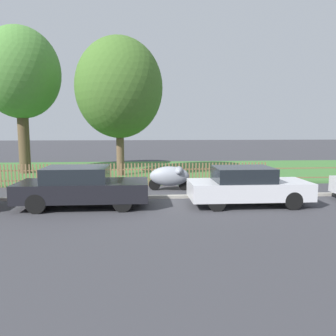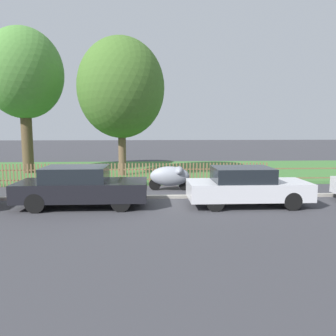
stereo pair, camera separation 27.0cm
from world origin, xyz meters
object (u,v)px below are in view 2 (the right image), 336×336
at_px(tree_behind_motorcycle, 121,88).
at_px(parked_car_red_compact, 246,186).
at_px(parked_car_navy_estate, 81,186).
at_px(tree_nearest_kerb, 24,74).
at_px(covered_motorcycle, 171,176).

bearing_deg(tree_behind_motorcycle, parked_car_red_compact, -57.01).
bearing_deg(parked_car_red_compact, tree_behind_motorcycle, 123.04).
relative_size(parked_car_navy_estate, parked_car_red_compact, 1.06).
height_order(tree_nearest_kerb, tree_behind_motorcycle, tree_nearest_kerb).
distance_m(parked_car_red_compact, tree_nearest_kerb, 15.34).
relative_size(parked_car_red_compact, covered_motorcycle, 2.29).
bearing_deg(parked_car_navy_estate, tree_nearest_kerb, 119.25).
xyz_separation_m(parked_car_navy_estate, parked_car_red_compact, (5.92, -0.15, -0.03)).
distance_m(parked_car_navy_estate, tree_behind_motorcycle, 8.88).
relative_size(parked_car_navy_estate, tree_nearest_kerb, 0.52).
bearing_deg(tree_behind_motorcycle, tree_nearest_kerb, 167.13).
bearing_deg(tree_nearest_kerb, tree_behind_motorcycle, -12.87).
height_order(parked_car_navy_estate, tree_nearest_kerb, tree_nearest_kerb).
xyz_separation_m(parked_car_red_compact, covered_motorcycle, (-2.54, 3.04, -0.06)).
height_order(parked_car_red_compact, tree_nearest_kerb, tree_nearest_kerb).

